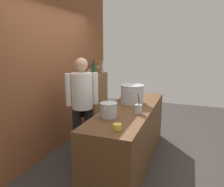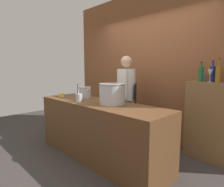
{
  "view_description": "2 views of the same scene",
  "coord_description": "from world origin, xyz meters",
  "px_view_note": "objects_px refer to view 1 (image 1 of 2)",
  "views": [
    {
      "loc": [
        -3.13,
        -0.85,
        1.82
      ],
      "look_at": [
        0.2,
        0.37,
        1.05
      ],
      "focal_mm": 34.52,
      "sensor_mm": 36.0,
      "label": 1
    },
    {
      "loc": [
        2.24,
        -1.91,
        1.43
      ],
      "look_at": [
        0.01,
        0.28,
        1.02
      ],
      "focal_mm": 30.45,
      "sensor_mm": 36.0,
      "label": 2
    }
  ],
  "objects_px": {
    "wine_bottle_cobalt": "(94,68)",
    "stockpot_small": "(109,110)",
    "stockpot_large": "(132,94)",
    "wine_bottle_amber": "(99,68)",
    "butter_jar": "(117,127)",
    "utensil_crock": "(138,109)",
    "wine_bottle_green": "(94,69)",
    "wine_bottle_clear": "(103,68)",
    "chef": "(82,101)",
    "spice_tin_silver": "(90,72)",
    "wine_glass_short": "(98,68)"
  },
  "relations": [
    {
      "from": "stockpot_small",
      "to": "utensil_crock",
      "type": "xyz_separation_m",
      "value": [
        0.3,
        -0.34,
        -0.03
      ]
    },
    {
      "from": "wine_bottle_green",
      "to": "wine_bottle_cobalt",
      "type": "relative_size",
      "value": 0.94
    },
    {
      "from": "stockpot_large",
      "to": "wine_glass_short",
      "type": "bearing_deg",
      "value": 46.95
    },
    {
      "from": "wine_bottle_amber",
      "to": "stockpot_large",
      "type": "bearing_deg",
      "value": -135.63
    },
    {
      "from": "wine_bottle_cobalt",
      "to": "stockpot_small",
      "type": "bearing_deg",
      "value": -149.78
    },
    {
      "from": "wine_bottle_clear",
      "to": "wine_bottle_amber",
      "type": "bearing_deg",
      "value": -175.86
    },
    {
      "from": "chef",
      "to": "butter_jar",
      "type": "bearing_deg",
      "value": 100.82
    },
    {
      "from": "chef",
      "to": "spice_tin_silver",
      "type": "distance_m",
      "value": 1.33
    },
    {
      "from": "wine_bottle_cobalt",
      "to": "wine_glass_short",
      "type": "relative_size",
      "value": 1.68
    },
    {
      "from": "wine_bottle_amber",
      "to": "wine_bottle_cobalt",
      "type": "height_order",
      "value": "wine_bottle_amber"
    },
    {
      "from": "utensil_crock",
      "to": "butter_jar",
      "type": "distance_m",
      "value": 0.69
    },
    {
      "from": "utensil_crock",
      "to": "butter_jar",
      "type": "relative_size",
      "value": 2.94
    },
    {
      "from": "stockpot_large",
      "to": "utensil_crock",
      "type": "bearing_deg",
      "value": -156.13
    },
    {
      "from": "stockpot_large",
      "to": "wine_bottle_clear",
      "type": "relative_size",
      "value": 1.49
    },
    {
      "from": "stockpot_small",
      "to": "butter_jar",
      "type": "relative_size",
      "value": 3.02
    },
    {
      "from": "wine_glass_short",
      "to": "butter_jar",
      "type": "bearing_deg",
      "value": -151.21
    },
    {
      "from": "wine_bottle_clear",
      "to": "butter_jar",
      "type": "bearing_deg",
      "value": -154.08
    },
    {
      "from": "wine_bottle_green",
      "to": "butter_jar",
      "type": "bearing_deg",
      "value": -149.06
    },
    {
      "from": "wine_bottle_amber",
      "to": "wine_bottle_clear",
      "type": "bearing_deg",
      "value": 4.14
    },
    {
      "from": "stockpot_large",
      "to": "butter_jar",
      "type": "xyz_separation_m",
      "value": [
        -1.21,
        -0.15,
        -0.12
      ]
    },
    {
      "from": "wine_glass_short",
      "to": "wine_bottle_green",
      "type": "bearing_deg",
      "value": 170.3
    },
    {
      "from": "wine_bottle_cobalt",
      "to": "wine_bottle_clear",
      "type": "height_order",
      "value": "wine_bottle_cobalt"
    },
    {
      "from": "stockpot_small",
      "to": "wine_bottle_clear",
      "type": "xyz_separation_m",
      "value": [
        2.16,
        0.98,
        0.34
      ]
    },
    {
      "from": "wine_bottle_green",
      "to": "spice_tin_silver",
      "type": "bearing_deg",
      "value": 89.42
    },
    {
      "from": "butter_jar",
      "to": "wine_bottle_amber",
      "type": "height_order",
      "value": "wine_bottle_amber"
    },
    {
      "from": "stockpot_large",
      "to": "wine_bottle_cobalt",
      "type": "height_order",
      "value": "wine_bottle_cobalt"
    },
    {
      "from": "wine_bottle_green",
      "to": "utensil_crock",
      "type": "bearing_deg",
      "value": -136.16
    },
    {
      "from": "chef",
      "to": "wine_bottle_green",
      "type": "bearing_deg",
      "value": -110.01
    },
    {
      "from": "butter_jar",
      "to": "wine_bottle_amber",
      "type": "bearing_deg",
      "value": 27.92
    },
    {
      "from": "stockpot_small",
      "to": "wine_bottle_cobalt",
      "type": "relative_size",
      "value": 0.93
    },
    {
      "from": "stockpot_large",
      "to": "wine_bottle_clear",
      "type": "height_order",
      "value": "wine_bottle_clear"
    },
    {
      "from": "chef",
      "to": "wine_bottle_amber",
      "type": "bearing_deg",
      "value": -112.97
    },
    {
      "from": "butter_jar",
      "to": "wine_bottle_amber",
      "type": "xyz_separation_m",
      "value": [
        2.3,
        1.22,
        0.42
      ]
    },
    {
      "from": "stockpot_large",
      "to": "wine_bottle_cobalt",
      "type": "relative_size",
      "value": 1.39
    },
    {
      "from": "utensil_crock",
      "to": "butter_jar",
      "type": "xyz_separation_m",
      "value": [
        -0.69,
        0.08,
        -0.03
      ]
    },
    {
      "from": "utensil_crock",
      "to": "wine_glass_short",
      "type": "height_order",
      "value": "wine_glass_short"
    },
    {
      "from": "stockpot_large",
      "to": "butter_jar",
      "type": "bearing_deg",
      "value": -172.96
    },
    {
      "from": "chef",
      "to": "utensil_crock",
      "type": "distance_m",
      "value": 0.98
    },
    {
      "from": "butter_jar",
      "to": "wine_bottle_amber",
      "type": "distance_m",
      "value": 2.64
    },
    {
      "from": "wine_bottle_cobalt",
      "to": "butter_jar",
      "type": "bearing_deg",
      "value": -149.22
    },
    {
      "from": "wine_bottle_clear",
      "to": "spice_tin_silver",
      "type": "distance_m",
      "value": 0.51
    },
    {
      "from": "stockpot_small",
      "to": "utensil_crock",
      "type": "relative_size",
      "value": 1.03
    },
    {
      "from": "chef",
      "to": "wine_bottle_clear",
      "type": "height_order",
      "value": "chef"
    },
    {
      "from": "wine_bottle_amber",
      "to": "wine_bottle_clear",
      "type": "xyz_separation_m",
      "value": [
        0.25,
        0.02,
        -0.02
      ]
    },
    {
      "from": "stockpot_large",
      "to": "wine_bottle_cobalt",
      "type": "distance_m",
      "value": 1.55
    },
    {
      "from": "wine_bottle_amber",
      "to": "stockpot_small",
      "type": "bearing_deg",
      "value": -153.24
    },
    {
      "from": "butter_jar",
      "to": "wine_bottle_clear",
      "type": "relative_size",
      "value": 0.33
    },
    {
      "from": "butter_jar",
      "to": "wine_bottle_cobalt",
      "type": "distance_m",
      "value": 2.59
    },
    {
      "from": "stockpot_small",
      "to": "butter_jar",
      "type": "distance_m",
      "value": 0.47
    },
    {
      "from": "utensil_crock",
      "to": "wine_bottle_amber",
      "type": "xyz_separation_m",
      "value": [
        1.62,
        1.3,
        0.39
      ]
    }
  ]
}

